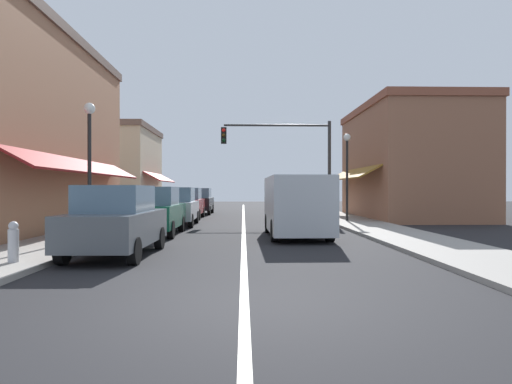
% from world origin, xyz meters
% --- Properties ---
extents(ground_plane, '(80.00, 80.00, 0.00)m').
position_xyz_m(ground_plane, '(0.00, 18.00, 0.00)').
color(ground_plane, black).
extents(sidewalk_left, '(2.60, 56.00, 0.12)m').
position_xyz_m(sidewalk_left, '(-5.50, 18.00, 0.06)').
color(sidewalk_left, gray).
rests_on(sidewalk_left, ground).
extents(sidewalk_right, '(2.60, 56.00, 0.12)m').
position_xyz_m(sidewalk_right, '(5.50, 18.00, 0.06)').
color(sidewalk_right, gray).
rests_on(sidewalk_right, ground).
extents(lane_center_stripe, '(0.14, 52.00, 0.01)m').
position_xyz_m(lane_center_stripe, '(0.00, 18.00, 0.00)').
color(lane_center_stripe, silver).
rests_on(lane_center_stripe, ground).
extents(storefront_left_block, '(6.79, 14.20, 8.01)m').
position_xyz_m(storefront_left_block, '(-9.54, 12.00, 4.00)').
color(storefront_left_block, '#9E6B4C').
rests_on(storefront_left_block, ground).
extents(storefront_right_block, '(6.92, 10.20, 6.50)m').
position_xyz_m(storefront_right_block, '(9.60, 20.00, 3.26)').
color(storefront_right_block, '#8E5B42').
rests_on(storefront_right_block, ground).
extents(storefront_far_left, '(7.21, 8.20, 6.32)m').
position_xyz_m(storefront_far_left, '(-9.74, 28.00, 3.17)').
color(storefront_far_left, '#BCAD8E').
rests_on(storefront_far_left, ground).
extents(parked_car_nearest_left, '(1.86, 4.14, 1.77)m').
position_xyz_m(parked_car_nearest_left, '(-3.18, 5.16, 0.88)').
color(parked_car_nearest_left, '#4C5156').
rests_on(parked_car_nearest_left, ground).
extents(parked_car_second_left, '(1.79, 4.11, 1.77)m').
position_xyz_m(parked_car_second_left, '(-3.25, 10.50, 0.88)').
color(parked_car_second_left, '#0F4C33').
rests_on(parked_car_second_left, ground).
extents(parked_car_third_left, '(1.83, 4.12, 1.77)m').
position_xyz_m(parked_car_third_left, '(-3.11, 14.97, 0.88)').
color(parked_car_third_left, '#B7BABF').
rests_on(parked_car_third_left, ground).
extents(parked_car_far_left, '(1.79, 4.10, 1.77)m').
position_xyz_m(parked_car_far_left, '(-3.25, 19.97, 0.88)').
color(parked_car_far_left, maroon).
rests_on(parked_car_far_left, ground).
extents(parked_car_distant_left, '(1.81, 4.11, 1.77)m').
position_xyz_m(parked_car_distant_left, '(-3.03, 24.92, 0.88)').
color(parked_car_distant_left, black).
rests_on(parked_car_distant_left, ground).
extents(van_in_lane, '(2.04, 5.20, 2.12)m').
position_xyz_m(van_in_lane, '(1.85, 9.75, 1.15)').
color(van_in_lane, '#B2B7BC').
rests_on(van_in_lane, ground).
extents(traffic_signal_mast_arm, '(6.13, 0.50, 5.50)m').
position_xyz_m(traffic_signal_mast_arm, '(2.60, 19.07, 3.83)').
color(traffic_signal_mast_arm, '#333333').
rests_on(traffic_signal_mast_arm, ground).
extents(street_lamp_left_near, '(0.36, 0.36, 4.42)m').
position_xyz_m(street_lamp_left_near, '(-4.89, 8.32, 3.01)').
color(street_lamp_left_near, black).
rests_on(street_lamp_left_near, ground).
extents(street_lamp_right_mid, '(0.36, 0.36, 4.46)m').
position_xyz_m(street_lamp_right_mid, '(5.16, 16.35, 3.03)').
color(street_lamp_right_mid, black).
rests_on(street_lamp_right_mid, ground).
extents(fire_hydrant, '(0.22, 0.22, 0.87)m').
position_xyz_m(fire_hydrant, '(-4.92, 3.56, 0.55)').
color(fire_hydrant, '#B2B2B7').
rests_on(fire_hydrant, ground).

